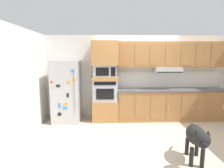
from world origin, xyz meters
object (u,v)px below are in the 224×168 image
(refrigerator, at_px, (67,91))
(microwave, at_px, (105,71))
(dog, at_px, (197,137))
(built_in_oven, at_px, (105,90))
(screwdriver, at_px, (132,89))

(refrigerator, distance_m, microwave, 1.25)
(refrigerator, xyz_separation_m, dog, (2.71, -2.21, -0.39))
(built_in_oven, bearing_deg, refrigerator, -176.50)
(refrigerator, xyz_separation_m, built_in_oven, (1.11, 0.07, 0.02))
(refrigerator, height_order, screwdriver, refrigerator)
(microwave, relative_size, screwdriver, 4.46)
(built_in_oven, distance_m, screwdriver, 0.78)
(refrigerator, height_order, microwave, refrigerator)
(microwave, height_order, dog, microwave)
(refrigerator, bearing_deg, dog, -39.23)
(dog, bearing_deg, built_in_oven, -131.31)
(built_in_oven, bearing_deg, screwdriver, 1.57)
(screwdriver, bearing_deg, refrigerator, -177.30)
(refrigerator, bearing_deg, microwave, 3.50)
(built_in_oven, xyz_separation_m, screwdriver, (0.78, 0.02, 0.03))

